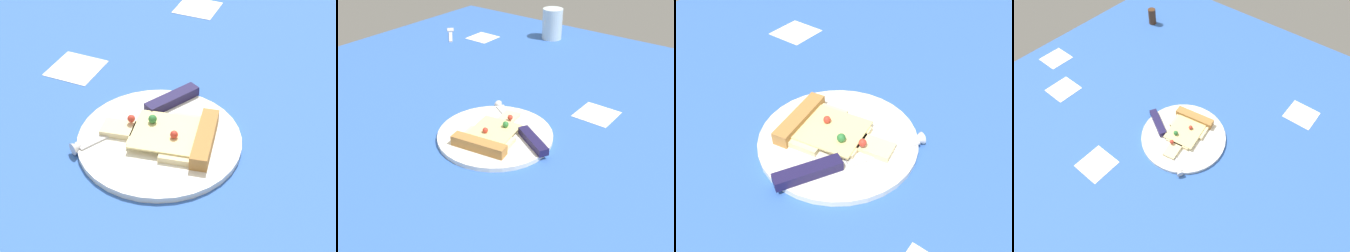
{
  "view_description": "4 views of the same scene",
  "coord_description": "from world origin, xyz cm",
  "views": [
    {
      "loc": [
        -50.33,
        -29.08,
        51.87
      ],
      "look_at": [
        5.28,
        -5.61,
        2.17
      ],
      "focal_mm": 54.29,
      "sensor_mm": 36.0,
      "label": 1
    },
    {
      "loc": [
        50.08,
        -61.72,
        47.51
      ],
      "look_at": [
        5.55,
        -3.66,
        3.01
      ],
      "focal_mm": 42.53,
      "sensor_mm": 36.0,
      "label": 2
    },
    {
      "loc": [
        36.07,
        20.92,
        39.93
      ],
      "look_at": [
        1.62,
        -5.2,
        1.83
      ],
      "focal_mm": 38.46,
      "sensor_mm": 36.0,
      "label": 3
    },
    {
      "loc": [
        -29.28,
        35.68,
        72.1
      ],
      "look_at": [
        5.57,
        -6.65,
        2.35
      ],
      "focal_mm": 31.46,
      "sensor_mm": 36.0,
      "label": 4
    }
  ],
  "objects": [
    {
      "name": "knife",
      "position": [
        8.41,
        -1.13,
        1.61
      ],
      "size": [
        22.01,
        13.48,
        2.45
      ],
      "rotation": [
        0.0,
        0.0,
        1.06
      ],
      "color": "silver",
      "rests_on": "plate"
    },
    {
      "name": "fork",
      "position": [
        -53.54,
        39.6,
        0.4
      ],
      "size": [
        12.06,
        12.12,
        0.8
      ],
      "rotation": [
        0.0,
        0.0,
        0.78
      ],
      "color": "silver",
      "rests_on": "ground_plane"
    },
    {
      "name": "ground_plane",
      "position": [
        0.02,
        0.01,
        -1.5
      ],
      "size": [
        150.45,
        150.45,
        3.0
      ],
      "color": "#3360B7",
      "rests_on": "ground"
    },
    {
      "name": "pizza_slice",
      "position": [
        4.01,
        -7.44,
        1.8
      ],
      "size": [
        12.61,
        18.51,
        2.66
      ],
      "rotation": [
        0.0,
        0.0,
        0.18
      ],
      "color": "beige",
      "rests_on": "plate"
    },
    {
      "name": "drinking_glass",
      "position": [
        -21.58,
        58.71,
        5.32
      ],
      "size": [
        7.08,
        7.08,
        10.64
      ],
      "primitive_type": "cylinder",
      "color": "silver",
      "rests_on": "ground_plane"
    },
    {
      "name": "plate",
      "position": [
        3.53,
        -4.92,
        0.5
      ],
      "size": [
        25.26,
        25.26,
        1.0
      ],
      "primitive_type": "cylinder",
      "color": "white",
      "rests_on": "ground_plane"
    }
  ]
}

